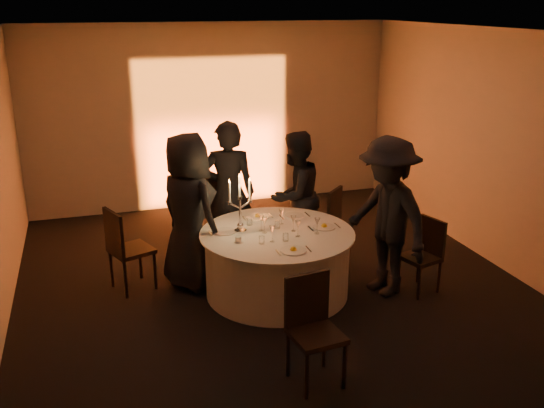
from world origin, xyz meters
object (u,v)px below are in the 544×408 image
object	(u,v)px
chair_right	(425,251)
guest_back_right	(295,196)
chair_back_left	(214,207)
banquet_table	(277,263)
chair_front	(312,323)
guest_left	(189,212)
guest_right	(387,217)
candelabra	(240,212)
coffee_cup	(238,239)
chair_left	(124,245)
chair_back_right	(327,217)
guest_back_left	(229,193)

from	to	relation	value
chair_right	guest_back_right	bearing A→B (deg)	-157.07
chair_back_left	chair_right	bearing A→B (deg)	148.18
banquet_table	chair_front	bearing A→B (deg)	-97.36
guest_left	guest_right	size ratio (longest dim) A/B	1.00
chair_back_left	guest_left	world-z (taller)	guest_left
guest_back_right	candelabra	xyz separation A→B (m)	(-0.96, -0.83, 0.15)
chair_back_left	coffee_cup	bearing A→B (deg)	99.55
guest_left	guest_back_right	distance (m)	1.57
chair_left	guest_back_right	size ratio (longest dim) A/B	0.59
chair_left	coffee_cup	size ratio (longest dim) A/B	9.32
chair_back_right	guest_back_left	xyz separation A→B (m)	(-1.33, 0.15, 0.42)
chair_front	guest_left	xyz separation A→B (m)	(-0.71, 2.23, 0.38)
banquet_table	guest_back_left	world-z (taller)	guest_back_left
guest_back_right	guest_right	world-z (taller)	guest_right
banquet_table	chair_back_left	bearing A→B (deg)	103.97
chair_right	coffee_cup	size ratio (longest dim) A/B	8.07
chair_left	chair_back_left	distance (m)	1.65
chair_left	coffee_cup	bearing A→B (deg)	-143.68
chair_back_left	guest_right	size ratio (longest dim) A/B	0.55
chair_back_right	chair_back_left	bearing A→B (deg)	-70.08
chair_right	candelabra	size ratio (longest dim) A/B	1.27
chair_left	candelabra	bearing A→B (deg)	-130.97
chair_back_right	guest_left	xyz separation A→B (m)	(-1.95, -0.43, 0.42)
guest_right	chair_left	bearing A→B (deg)	-123.89
chair_back_right	guest_back_left	bearing A→B (deg)	-50.38
guest_right	coffee_cup	size ratio (longest dim) A/B	17.17
banquet_table	guest_right	bearing A→B (deg)	-15.86
chair_left	chair_front	bearing A→B (deg)	-169.12
chair_left	chair_back_right	distance (m)	2.73
guest_left	coffee_cup	size ratio (longest dim) A/B	17.22
guest_back_right	coffee_cup	world-z (taller)	guest_back_right
chair_front	coffee_cup	xyz separation A→B (m)	(-0.28, 1.58, 0.23)
chair_back_left	chair_back_right	world-z (taller)	chair_back_left
banquet_table	chair_front	size ratio (longest dim) A/B	1.80
chair_front	chair_left	bearing A→B (deg)	115.59
guest_back_left	chair_back_left	bearing A→B (deg)	-64.42
banquet_table	chair_front	xyz separation A→B (m)	(-0.22, -1.73, 0.18)
guest_left	guest_back_left	distance (m)	0.85
chair_front	guest_back_right	world-z (taller)	guest_back_right
guest_left	candelabra	size ratio (longest dim) A/B	2.70
chair_left	guest_left	distance (m)	0.85
chair_front	guest_back_right	distance (m)	2.83
chair_front	guest_right	bearing A→B (deg)	37.10
chair_back_right	candelabra	distance (m)	1.69
guest_left	guest_back_right	xyz separation A→B (m)	(1.50, 0.47, -0.09)
chair_back_right	guest_back_left	world-z (taller)	guest_back_left
chair_back_left	chair_front	world-z (taller)	chair_back_left
chair_back_right	coffee_cup	bearing A→B (deg)	-8.46
banquet_table	coffee_cup	size ratio (longest dim) A/B	16.36
guest_back_left	candelabra	world-z (taller)	guest_back_left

